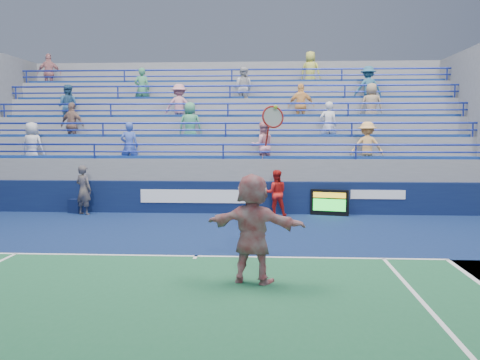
# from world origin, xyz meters

# --- Properties ---
(ground) EXTENTS (120.00, 120.00, 0.00)m
(ground) POSITION_xyz_m (0.00, 0.00, 0.00)
(ground) COLOR #333538
(sponsor_wall) EXTENTS (18.00, 0.32, 1.10)m
(sponsor_wall) POSITION_xyz_m (0.00, 6.50, 0.55)
(sponsor_wall) COLOR #0B153D
(sponsor_wall) RESTS_ON ground
(bleacher_stand) EXTENTS (18.00, 5.60, 6.13)m
(bleacher_stand) POSITION_xyz_m (-0.00, 10.27, 1.55)
(bleacher_stand) COLOR slate
(bleacher_stand) RESTS_ON ground
(serve_speed_board) EXTENTS (1.25, 0.45, 0.87)m
(serve_speed_board) POSITION_xyz_m (3.59, 6.16, 0.44)
(serve_speed_board) COLOR black
(serve_speed_board) RESTS_ON ground
(judge_chair) EXTENTS (0.64, 0.66, 0.87)m
(judge_chair) POSITION_xyz_m (-4.99, 6.32, 0.28)
(judge_chair) COLOR #0B1538
(judge_chair) RESTS_ON ground
(tennis_player) EXTENTS (1.96, 1.07, 3.23)m
(tennis_player) POSITION_xyz_m (1.33, -1.97, 1.01)
(tennis_player) COLOR silver
(tennis_player) RESTS_ON ground
(line_judge) EXTENTS (0.72, 0.61, 1.68)m
(line_judge) POSITION_xyz_m (-4.63, 5.89, 0.84)
(line_judge) COLOR #131835
(line_judge) RESTS_ON ground
(ball_girl) EXTENTS (0.79, 0.64, 1.53)m
(ball_girl) POSITION_xyz_m (1.80, 6.03, 0.76)
(ball_girl) COLOR red
(ball_girl) RESTS_ON ground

